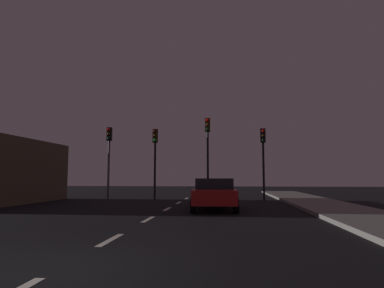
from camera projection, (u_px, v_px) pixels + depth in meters
The scene contains 13 objects.
ground_plane at pixel (152, 217), 12.22m from camera, with size 80.00×80.00×0.00m, color black.
sidewalk_curb_right at pixel (368, 218), 11.47m from camera, with size 3.00×40.00×0.15m, color gray.
lane_stripe_second at pixel (111, 240), 7.86m from camera, with size 0.16×1.60×0.01m, color silver.
lane_stripe_third at pixel (148, 219), 11.62m from camera, with size 0.16×1.60×0.01m, color silver.
lane_stripe_fourth at pixel (167, 209), 15.39m from camera, with size 0.16×1.60×0.01m, color silver.
lane_stripe_fifth at pixel (179, 203), 19.15m from camera, with size 0.16×1.60×0.01m, color silver.
lane_stripe_sixth at pixel (187, 198), 22.91m from camera, with size 0.16×1.60×0.01m, color silver.
traffic_signal_far_left at pixel (109, 148), 22.37m from camera, with size 0.32×0.38×4.76m.
traffic_signal_center_left at pixel (155, 150), 22.05m from camera, with size 0.32×0.38×4.60m.
traffic_signal_center_right at pixel (208, 143), 21.74m from camera, with size 0.32×0.38×5.28m.
traffic_signal_far_right at pixel (263, 149), 21.34m from camera, with size 0.32×0.38×4.54m.
car_stopped_ahead at pixel (214, 193), 15.31m from camera, with size 2.10×4.59×1.40m.
street_lamp_right at pixel (384, 71), 10.32m from camera, with size 1.76×0.36×7.97m.
Camera 1 is at (2.71, -5.21, 1.47)m, focal length 31.48 mm.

